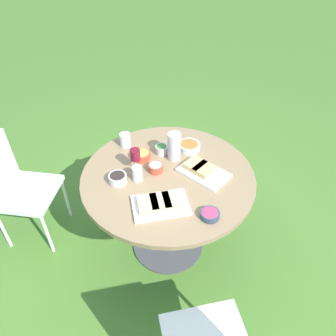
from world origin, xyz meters
TOP-DOWN VIEW (x-y plane):
  - ground_plane at (0.00, 0.00)m, footprint 40.00×40.00m
  - dining_table at (0.00, 0.00)m, footprint 1.18×1.18m
  - chair_near_left at (1.10, -0.44)m, footprint 0.55×0.56m
  - water_pitcher at (-0.09, -0.17)m, footprint 0.10×0.09m
  - wine_glass at (0.20, -0.10)m, footprint 0.07×0.07m
  - platter_bread_main at (-0.23, 0.03)m, footprint 0.36×0.39m
  - platter_charcuterie at (0.11, 0.27)m, footprint 0.35×0.23m
  - bowl_fries at (0.14, -0.22)m, footprint 0.13×0.13m
  - bowl_salad at (-0.01, -0.24)m, footprint 0.09×0.09m
  - bowl_olives at (0.34, -0.01)m, footprint 0.12×0.12m
  - bowl_dip_red at (-0.15, 0.42)m, footprint 0.12×0.12m
  - bowl_dip_cream at (0.07, -0.06)m, footprint 0.10×0.10m
  - bowl_roasted_veg at (-0.22, -0.24)m, footprint 0.16×0.16m
  - cup_water_near at (0.23, -0.40)m, footprint 0.08×0.08m
  - cup_water_far at (0.21, -0.00)m, footprint 0.07×0.07m

SIDE VIEW (x-z plane):
  - ground_plane at x=0.00m, z-range 0.00..0.00m
  - chair_near_left at x=1.10m, z-range 0.08..0.97m
  - dining_table at x=0.00m, z-range 0.25..1.03m
  - bowl_dip_red at x=-0.15m, z-range 0.78..0.82m
  - platter_bread_main at x=-0.23m, z-range 0.77..0.83m
  - platter_charcuterie at x=0.11m, z-range 0.77..0.83m
  - bowl_roasted_veg at x=-0.22m, z-range 0.78..0.83m
  - bowl_fries at x=0.14m, z-range 0.78..0.83m
  - bowl_dip_cream at x=0.07m, z-range 0.78..0.83m
  - bowl_olives at x=0.34m, z-range 0.78..0.84m
  - bowl_salad at x=-0.01m, z-range 0.78..0.84m
  - cup_water_far at x=0.21m, z-range 0.78..0.88m
  - cup_water_near at x=0.23m, z-range 0.78..0.88m
  - water_pitcher at x=-0.09m, z-range 0.78..0.98m
  - wine_glass at x=0.20m, z-range 0.82..0.99m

